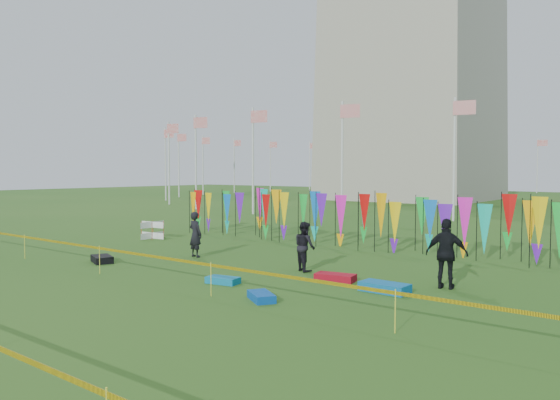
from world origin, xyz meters
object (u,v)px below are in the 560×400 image
Objects in this scene: person_mid at (305,246)px; person_right at (447,254)px; kite_bag_blue at (261,297)px; kite_bag_teal at (385,287)px; person_left at (195,234)px; box_kite at (153,230)px; kite_bag_turquoise at (223,280)px; kite_bag_red at (335,277)px; kite_bag_black at (102,259)px.

person_mid is 0.83× the size of person_right.
kite_bag_teal is at bearing 54.35° from kite_bag_blue.
person_left is at bearing -8.72° from person_right.
box_kite is 13.75m from kite_bag_blue.
person_mid is at bearing -171.96° from person_left.
box_kite is 11.37m from kite_bag_turquoise.
person_left is at bearing 30.51° from person_mid.
person_left reaches higher than kite_bag_red.
person_left is (5.75, -2.56, 0.44)m from box_kite.
kite_bag_red is at bearing -14.08° from box_kite.
person_left is 9.63m from person_right.
kite_bag_teal is (10.19, 1.95, 0.00)m from kite_bag_black.
kite_bag_black is (-1.73, -2.92, -0.74)m from person_left.
person_left is at bearing 149.69° from kite_bag_blue.
person_right reaches higher than kite_bag_red.
person_mid is (4.95, 0.22, -0.05)m from person_left.
person_left is 4.95m from person_mid.
person_left is at bearing 173.43° from kite_bag_teal.
box_kite is at bearing 126.27° from kite_bag_black.
kite_bag_red is at bearing 44.40° from kite_bag_turquoise.
kite_bag_blue is at bearing 138.63° from person_mid.
kite_bag_red reaches higher than kite_bag_turquoise.
person_mid is at bearing 155.43° from kite_bag_red.
kite_bag_blue is (-3.16, -4.25, -0.88)m from person_right.
person_left is 1.47× the size of kite_bag_red.
box_kite reaches higher than kite_bag_blue.
kite_bag_teal is (14.21, -3.53, -0.29)m from box_kite.
person_mid is at bearing -12.33° from box_kite.
kite_bag_turquoise is (9.98, -5.43, -0.32)m from box_kite.
person_right is 2.07× the size of kite_bag_blue.
kite_bag_blue is at bearing 155.18° from person_left.
kite_bag_blue is at bearing -27.43° from box_kite.
kite_bag_turquoise is at bearing -135.60° from kite_bag_red.
box_kite is at bearing 152.57° from kite_bag_blue.
person_right reaches higher than kite_bag_black.
kite_bag_teal is (3.51, -1.20, -0.69)m from person_mid.
kite_bag_black is (-11.34, -3.40, -0.86)m from person_right.
person_right is at bearing -148.91° from person_mid.
box_kite is 15.51m from person_right.
kite_bag_blue is at bearing -22.03° from kite_bag_turquoise.
box_kite is 0.89× the size of kite_bag_blue.
kite_bag_blue is 0.72× the size of kite_bag_teal.
kite_bag_blue is (1.51, -3.99, -0.71)m from person_mid.
box_kite is at bearing 15.63° from person_mid.
kite_bag_red is at bearing 166.82° from kite_bag_teal.
person_mid reaches higher than kite_bag_red.
kite_bag_teal is at bearing -170.82° from person_mid.
kite_bag_red is (12.36, -3.10, -0.31)m from box_kite.
kite_bag_blue is (12.20, -6.33, -0.32)m from box_kite.
box_kite is 12.75m from kite_bag_red.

